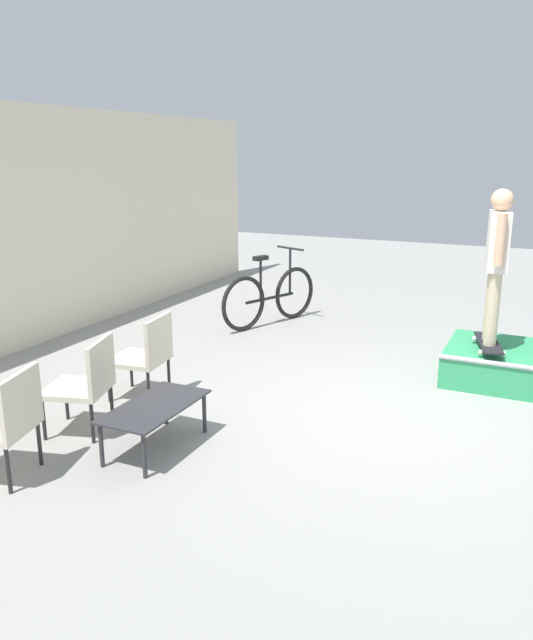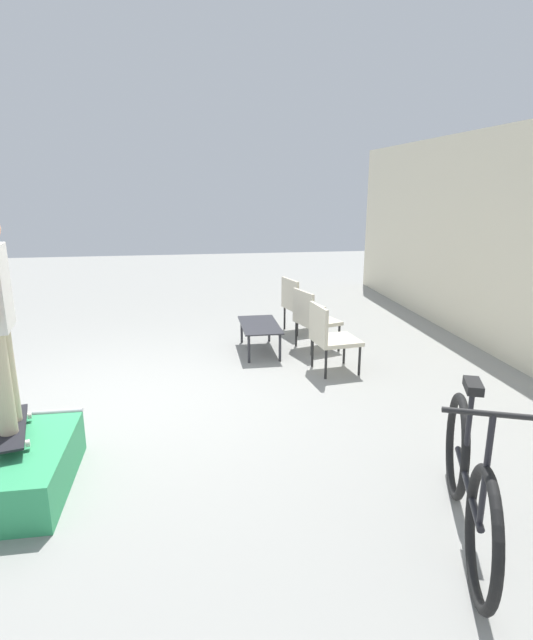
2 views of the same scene
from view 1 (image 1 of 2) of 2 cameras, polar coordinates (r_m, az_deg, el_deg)
ground_plane at (r=6.06m, az=10.76°, el=-8.68°), size 24.00×24.00×0.00m
house_wall_back at (r=8.13m, az=-23.03°, el=7.44°), size 12.00×0.06×3.00m
skate_ramp_box at (r=7.30m, az=20.29°, el=-3.71°), size 1.18×1.05×0.38m
skateboard_on_ramp at (r=7.08m, az=19.63°, el=-2.00°), size 0.83×0.39×0.07m
person_skater at (r=6.87m, az=20.32°, el=5.61°), size 0.56×0.26×1.61m
coffee_table at (r=5.30m, az=-10.17°, el=-8.09°), size 0.99×0.51×0.39m
patio_chair_left at (r=5.12m, az=-22.82°, el=-8.41°), size 0.64×0.64×0.86m
patio_chair_center at (r=5.71m, az=-16.18°, el=-5.40°), size 0.65×0.65×0.86m
patio_chair_right at (r=6.35m, az=-10.96°, el=-2.97°), size 0.58×0.58×0.86m
bicycle at (r=8.97m, az=0.34°, el=2.16°), size 1.68×0.76×1.08m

